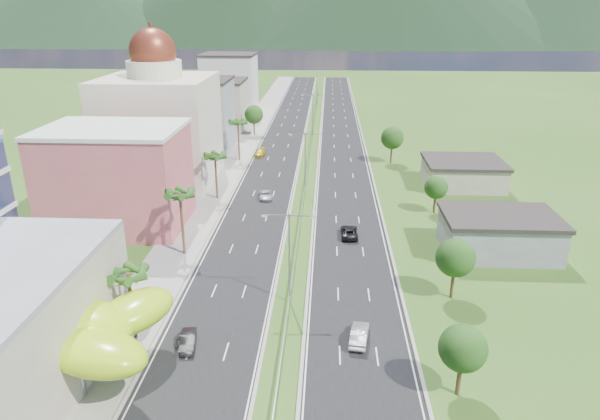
# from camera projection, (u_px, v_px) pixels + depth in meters

# --- Properties ---
(ground) EXTENTS (500.00, 500.00, 0.00)m
(ground) POSITION_uv_depth(u_px,v_px,m) (283.00, 354.00, 52.98)
(ground) COLOR #2D5119
(ground) RESTS_ON ground
(road_left) EXTENTS (11.00, 260.00, 0.04)m
(road_left) POSITION_uv_depth(u_px,v_px,m) (283.00, 140.00, 137.28)
(road_left) COLOR black
(road_left) RESTS_ON ground
(road_right) EXTENTS (11.00, 260.00, 0.04)m
(road_right) POSITION_uv_depth(u_px,v_px,m) (341.00, 141.00, 136.54)
(road_right) COLOR black
(road_right) RESTS_ON ground
(sidewalk_left) EXTENTS (7.00, 260.00, 0.12)m
(sidewalk_left) POSITION_uv_depth(u_px,v_px,m) (246.00, 139.00, 137.74)
(sidewalk_left) COLOR gray
(sidewalk_left) RESTS_ON ground
(median_guardrail) EXTENTS (0.10, 216.06, 0.76)m
(median_guardrail) POSITION_uv_depth(u_px,v_px,m) (309.00, 157.00, 119.90)
(median_guardrail) COLOR gray
(median_guardrail) RESTS_ON ground
(streetlight_median_b) EXTENTS (6.04, 0.25, 11.00)m
(streetlight_median_b) POSITION_uv_depth(u_px,v_px,m) (289.00, 249.00, 59.89)
(streetlight_median_b) COLOR gray
(streetlight_median_b) RESTS_ON ground
(streetlight_median_c) EXTENTS (6.04, 0.25, 11.00)m
(streetlight_median_c) POSITION_uv_depth(u_px,v_px,m) (305.00, 156.00, 97.20)
(streetlight_median_c) COLOR gray
(streetlight_median_c) RESTS_ON ground
(streetlight_median_d) EXTENTS (6.04, 0.25, 11.00)m
(streetlight_median_d) POSITION_uv_depth(u_px,v_px,m) (313.00, 111.00, 139.17)
(streetlight_median_d) COLOR gray
(streetlight_median_d) RESTS_ON ground
(streetlight_median_e) EXTENTS (6.04, 0.25, 11.00)m
(streetlight_median_e) POSITION_uv_depth(u_px,v_px,m) (317.00, 86.00, 181.14)
(streetlight_median_e) COLOR gray
(streetlight_median_e) RESTS_ON ground
(lime_canopy) EXTENTS (18.00, 15.00, 7.40)m
(lime_canopy) POSITION_uv_depth(u_px,v_px,m) (59.00, 327.00, 48.45)
(lime_canopy) COLOR #A6D514
(lime_canopy) RESTS_ON ground
(pink_shophouse) EXTENTS (20.00, 15.00, 15.00)m
(pink_shophouse) POSITION_uv_depth(u_px,v_px,m) (117.00, 179.00, 81.53)
(pink_shophouse) COLOR #C55061
(pink_shophouse) RESTS_ON ground
(domed_building) EXTENTS (20.00, 20.00, 28.70)m
(domed_building) POSITION_uv_depth(u_px,v_px,m) (159.00, 123.00, 101.61)
(domed_building) COLOR beige
(domed_building) RESTS_ON ground
(midrise_grey) EXTENTS (16.00, 15.00, 16.00)m
(midrise_grey) POSITION_uv_depth(u_px,v_px,m) (197.00, 116.00, 126.07)
(midrise_grey) COLOR gray
(midrise_grey) RESTS_ON ground
(midrise_beige) EXTENTS (16.00, 15.00, 13.00)m
(midrise_beige) POSITION_uv_depth(u_px,v_px,m) (216.00, 106.00, 147.13)
(midrise_beige) COLOR gray
(midrise_beige) RESTS_ON ground
(midrise_white) EXTENTS (16.00, 15.00, 18.00)m
(midrise_white) POSITION_uv_depth(u_px,v_px,m) (230.00, 85.00, 167.69)
(midrise_white) COLOR silver
(midrise_white) RESTS_ON ground
(shed_near) EXTENTS (15.00, 10.00, 5.00)m
(shed_near) POSITION_uv_depth(u_px,v_px,m) (499.00, 236.00, 74.01)
(shed_near) COLOR gray
(shed_near) RESTS_ON ground
(shed_far) EXTENTS (14.00, 12.00, 4.40)m
(shed_far) POSITION_uv_depth(u_px,v_px,m) (463.00, 174.00, 102.00)
(shed_far) COLOR gray
(shed_far) RESTS_ON ground
(palm_tree_b) EXTENTS (3.60, 3.60, 8.10)m
(palm_tree_b) POSITION_uv_depth(u_px,v_px,m) (128.00, 277.00, 53.09)
(palm_tree_b) COLOR #47301C
(palm_tree_b) RESTS_ON ground
(palm_tree_c) EXTENTS (3.60, 3.60, 9.60)m
(palm_tree_c) POSITION_uv_depth(u_px,v_px,m) (180.00, 196.00, 71.23)
(palm_tree_c) COLOR #47301C
(palm_tree_c) RESTS_ON ground
(palm_tree_d) EXTENTS (3.60, 3.60, 8.60)m
(palm_tree_d) POSITION_uv_depth(u_px,v_px,m) (215.00, 158.00, 93.02)
(palm_tree_d) COLOR #47301C
(palm_tree_d) RESTS_ON ground
(palm_tree_e) EXTENTS (3.60, 3.60, 9.40)m
(palm_tree_e) POSITION_uv_depth(u_px,v_px,m) (238.00, 124.00, 116.07)
(palm_tree_e) COLOR #47301C
(palm_tree_e) RESTS_ON ground
(leafy_tree_lfar) EXTENTS (4.90, 4.90, 8.05)m
(leafy_tree_lfar) POSITION_uv_depth(u_px,v_px,m) (254.00, 114.00, 140.36)
(leafy_tree_lfar) COLOR #47301C
(leafy_tree_lfar) RESTS_ON ground
(leafy_tree_ra) EXTENTS (4.20, 4.20, 6.90)m
(leafy_tree_ra) POSITION_uv_depth(u_px,v_px,m) (463.00, 348.00, 45.82)
(leafy_tree_ra) COLOR #47301C
(leafy_tree_ra) RESTS_ON ground
(leafy_tree_rb) EXTENTS (4.55, 4.55, 7.47)m
(leafy_tree_rb) POSITION_uv_depth(u_px,v_px,m) (455.00, 258.00, 61.38)
(leafy_tree_rb) COLOR #47301C
(leafy_tree_rb) RESTS_ON ground
(leafy_tree_rc) EXTENTS (3.85, 3.85, 6.33)m
(leafy_tree_rc) POSITION_uv_depth(u_px,v_px,m) (436.00, 188.00, 87.63)
(leafy_tree_rc) COLOR #47301C
(leafy_tree_rc) RESTS_ON ground
(leafy_tree_rd) EXTENTS (4.90, 4.90, 8.05)m
(leafy_tree_rd) POSITION_uv_depth(u_px,v_px,m) (392.00, 138.00, 115.38)
(leafy_tree_rd) COLOR #47301C
(leafy_tree_rd) RESTS_ON ground
(mountain_ridge) EXTENTS (860.00, 140.00, 90.00)m
(mountain_ridge) POSITION_uv_depth(u_px,v_px,m) (393.00, 45.00, 469.71)
(mountain_ridge) COLOR black
(mountain_ridge) RESTS_ON ground
(car_dark_left) EXTENTS (2.07, 4.32, 1.37)m
(car_dark_left) POSITION_uv_depth(u_px,v_px,m) (188.00, 341.00, 53.79)
(car_dark_left) COLOR black
(car_dark_left) RESTS_ON road_left
(car_silver_mid_left) EXTENTS (2.75, 4.89, 1.29)m
(car_silver_mid_left) POSITION_uv_depth(u_px,v_px,m) (266.00, 195.00, 95.39)
(car_silver_mid_left) COLOR #AEB1B6
(car_silver_mid_left) RESTS_ON road_left
(car_yellow_far_left) EXTENTS (2.33, 5.09, 1.44)m
(car_yellow_far_left) POSITION_uv_depth(u_px,v_px,m) (260.00, 153.00, 122.71)
(car_yellow_far_left) COLOR gold
(car_yellow_far_left) RESTS_ON road_left
(car_silver_right) EXTENTS (2.36, 4.98, 1.58)m
(car_silver_right) POSITION_uv_depth(u_px,v_px,m) (359.00, 334.00, 54.63)
(car_silver_right) COLOR #AFB1B7
(car_silver_right) RESTS_ON road_right
(car_dark_far_right) EXTENTS (2.51, 5.31, 1.46)m
(car_dark_far_right) POSITION_uv_depth(u_px,v_px,m) (349.00, 232.00, 79.63)
(car_dark_far_right) COLOR black
(car_dark_far_right) RESTS_ON road_right
(motorcycle) EXTENTS (0.85, 2.01, 1.24)m
(motorcycle) POSITION_uv_depth(u_px,v_px,m) (178.00, 339.00, 54.23)
(motorcycle) COLOR black
(motorcycle) RESTS_ON road_left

